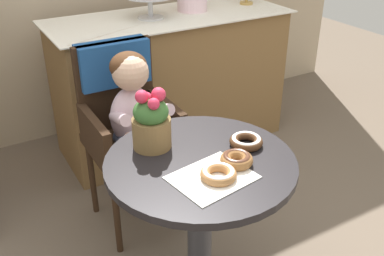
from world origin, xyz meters
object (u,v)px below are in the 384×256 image
(cafe_table, at_px, (200,205))
(donut_mid, at_px, (218,174))
(donut_side, at_px, (246,141))
(flower_vase, at_px, (151,122))
(seated_child, at_px, (135,113))
(wicker_chair, at_px, (123,107))
(donut_front, at_px, (237,159))
(round_layer_cake, at_px, (192,1))

(cafe_table, distance_m, donut_mid, 0.27)
(donut_side, height_order, flower_vase, flower_vase)
(seated_child, xyz_separation_m, donut_mid, (0.01, -0.70, 0.06))
(donut_side, bearing_deg, donut_mid, -147.76)
(seated_child, bearing_deg, wicker_chair, 90.00)
(wicker_chair, xyz_separation_m, seated_child, (-0.00, -0.16, 0.04))
(seated_child, relative_size, flower_vase, 2.99)
(donut_front, distance_m, donut_side, 0.15)
(donut_mid, relative_size, donut_side, 0.98)
(seated_child, xyz_separation_m, round_layer_cake, (0.76, 0.78, 0.28))
(round_layer_cake, bearing_deg, cafe_table, -118.71)
(cafe_table, xyz_separation_m, flower_vase, (-0.11, 0.18, 0.32))
(cafe_table, distance_m, round_layer_cake, 1.60)
(donut_mid, distance_m, flower_vase, 0.34)
(round_layer_cake, bearing_deg, donut_front, -114.00)
(wicker_chair, relative_size, seated_child, 1.31)
(cafe_table, bearing_deg, seated_child, 92.13)
(donut_front, height_order, round_layer_cake, round_layer_cake)
(wicker_chair, height_order, seated_child, seated_child)
(donut_mid, bearing_deg, wicker_chair, 90.83)
(cafe_table, xyz_separation_m, seated_child, (-0.02, 0.56, 0.17))
(cafe_table, bearing_deg, wicker_chair, 91.67)
(cafe_table, xyz_separation_m, donut_front, (0.10, -0.09, 0.24))
(donut_side, bearing_deg, donut_front, -139.59)
(cafe_table, relative_size, seated_child, 0.99)
(seated_child, xyz_separation_m, donut_front, (0.12, -0.66, 0.07))
(wicker_chair, bearing_deg, cafe_table, -83.23)
(wicker_chair, relative_size, donut_mid, 7.44)
(donut_front, bearing_deg, flower_vase, 127.35)
(seated_child, distance_m, round_layer_cake, 1.12)
(cafe_table, xyz_separation_m, round_layer_cake, (0.74, 1.34, 0.45))
(flower_vase, bearing_deg, donut_mid, -71.72)
(wicker_chair, relative_size, round_layer_cake, 4.87)
(wicker_chair, distance_m, seated_child, 0.16)
(donut_front, bearing_deg, donut_side, 40.41)
(seated_child, height_order, donut_front, seated_child)
(cafe_table, xyz_separation_m, donut_mid, (-0.01, -0.14, 0.23))
(seated_child, distance_m, donut_mid, 0.70)
(seated_child, bearing_deg, donut_side, -67.89)
(donut_mid, height_order, round_layer_cake, round_layer_cake)
(wicker_chair, height_order, flower_vase, flower_vase)
(donut_mid, bearing_deg, cafe_table, 86.40)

